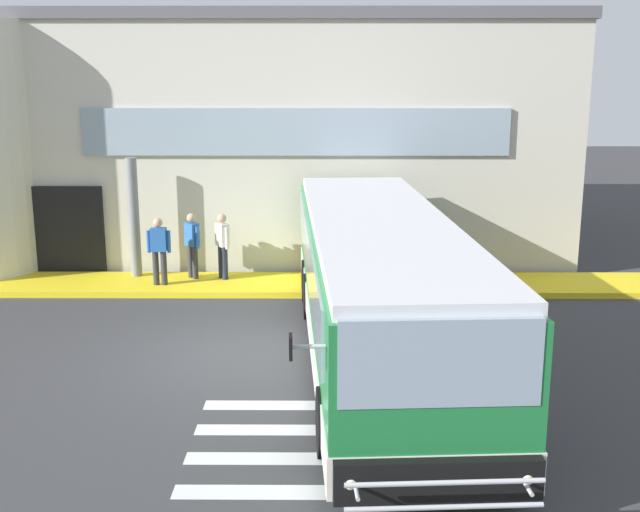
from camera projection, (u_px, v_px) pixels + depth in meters
ground_plane at (234, 354)px, 14.97m from camera, size 80.00×90.00×0.02m
bay_paint_stripes at (343, 459)px, 10.86m from camera, size 4.40×3.96×0.01m
terminal_building at (251, 131)px, 25.43m from camera, size 18.73×13.80×6.88m
boarding_curb at (255, 285)px, 19.62m from camera, size 20.93×2.00×0.15m
entry_support_column at (134, 218)px, 19.86m from camera, size 0.28×0.28×3.05m
bus_main_foreground at (378, 289)px, 14.48m from camera, size 3.23×11.99×2.70m
passenger_near_column at (159, 246)px, 19.15m from camera, size 0.59×0.38×1.68m
passenger_by_doorway at (192, 242)px, 19.77m from camera, size 0.43×0.46×1.68m
passenger_at_curb_edge at (222, 243)px, 19.71m from camera, size 0.40×0.50×1.68m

